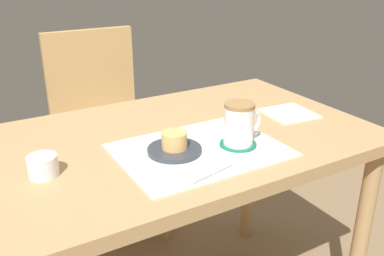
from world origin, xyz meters
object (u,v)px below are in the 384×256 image
at_px(pastry, 175,140).
at_px(sugar_bowl, 43,166).
at_px(pastry_plate, 175,150).
at_px(dining_table, 158,165).
at_px(coffee_mug, 240,123).
at_px(wooden_chair, 103,126).

relative_size(pastry, sugar_bowl, 0.95).
xyz_separation_m(pastry_plate, pastry, (0.00, 0.00, 0.03)).
relative_size(dining_table, pastry, 18.68).
height_order(pastry_plate, pastry, pastry).
bearing_deg(dining_table, coffee_mug, -41.67).
xyz_separation_m(dining_table, wooden_chair, (0.07, 0.69, -0.14)).
bearing_deg(sugar_bowl, pastry_plate, -9.04).
height_order(pastry, sugar_bowl, pastry).
xyz_separation_m(dining_table, pastry, (0.00, -0.10, 0.12)).
bearing_deg(pastry, pastry_plate, 0.00).
xyz_separation_m(wooden_chair, sugar_bowl, (-0.39, -0.75, 0.24)).
bearing_deg(coffee_mug, wooden_chair, 96.88).
height_order(coffee_mug, sugar_bowl, coffee_mug).
xyz_separation_m(dining_table, sugar_bowl, (-0.32, -0.05, 0.11)).
relative_size(wooden_chair, sugar_bowl, 12.65).
height_order(dining_table, pastry, pastry).
distance_m(pastry_plate, coffee_mug, 0.18).
bearing_deg(sugar_bowl, wooden_chair, 62.65).
relative_size(pastry_plate, sugar_bowl, 2.01).
height_order(wooden_chair, sugar_bowl, wooden_chair).
relative_size(dining_table, pastry_plate, 8.82).
xyz_separation_m(dining_table, pastry_plate, (0.00, -0.10, 0.09)).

